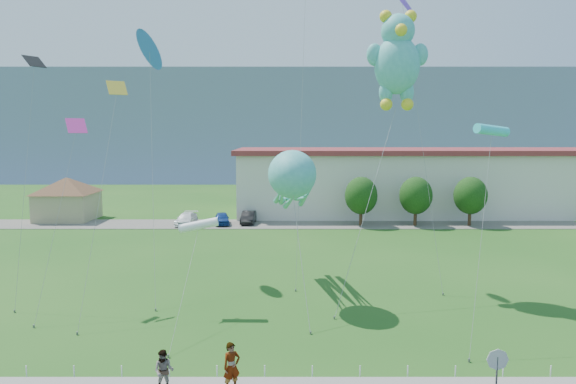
{
  "coord_description": "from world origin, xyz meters",
  "views": [
    {
      "loc": [
        1.98,
        -21.79,
        10.16
      ],
      "look_at": [
        1.98,
        8.0,
        6.76
      ],
      "focal_mm": 32.0,
      "sensor_mm": 36.0,
      "label": 1
    }
  ],
  "objects": [
    {
      "name": "teddy_bear_kite",
      "position": [
        8.97,
        11.77,
        14.97
      ],
      "size": [
        6.47,
        7.63,
        17.94
      ],
      "color": "#44A9A6",
      "rests_on": "ground"
    },
    {
      "name": "small_kite_cyan",
      "position": [
        12.26,
        4.24,
        10.24
      ],
      "size": [
        2.5,
        5.36,
        10.77
      ],
      "color": "#32D9E3",
      "rests_on": "ground"
    },
    {
      "name": "parking_strip",
      "position": [
        0.0,
        35.0,
        0.03
      ],
      "size": [
        70.0,
        6.0,
        0.06
      ],
      "primitive_type": "cube",
      "color": "#59544C",
      "rests_on": "ground"
    },
    {
      "name": "warehouse",
      "position": [
        26.0,
        44.0,
        4.12
      ],
      "size": [
        61.0,
        15.0,
        8.2
      ],
      "color": "beige",
      "rests_on": "ground"
    },
    {
      "name": "stop_sign",
      "position": [
        9.5,
        -4.21,
        1.87
      ],
      "size": [
        0.8,
        0.07,
        2.5
      ],
      "color": "slate",
      "rests_on": "ground"
    },
    {
      "name": "pedestrian_right",
      "position": [
        -2.88,
        -2.69,
        0.93
      ],
      "size": [
        0.85,
        0.68,
        1.67
      ],
      "primitive_type": "imported",
      "rotation": [
        0.0,
        0.0,
        -0.07
      ],
      "color": "gray",
      "rests_on": "sidewalk"
    },
    {
      "name": "parked_car_blue",
      "position": [
        -5.4,
        34.74,
        0.72
      ],
      "size": [
        2.13,
        4.07,
        1.32
      ],
      "primitive_type": "imported",
      "rotation": [
        0.0,
        0.0,
        0.15
      ],
      "color": "navy",
      "rests_on": "parking_strip"
    },
    {
      "name": "small_kite_purple",
      "position": [
        9.65,
        13.46,
        18.58
      ],
      "size": [
        3.13,
        4.67,
        19.74
      ],
      "color": "purple",
      "rests_on": "ground"
    },
    {
      "name": "small_kite_white",
      "position": [
        -3.1,
        6.79,
        4.97
      ],
      "size": [
        0.69,
        7.46,
        5.44
      ],
      "color": "white",
      "rests_on": "ground"
    },
    {
      "name": "small_kite_blue",
      "position": [
        -7.88,
        15.58,
        15.74
      ],
      "size": [
        3.24,
        9.79,
        16.81
      ],
      "color": "blue",
      "rests_on": "ground"
    },
    {
      "name": "small_kite_black",
      "position": [
        -13.53,
        9.69,
        12.7
      ],
      "size": [
        1.29,
        4.38,
        14.96
      ],
      "color": "black",
      "rests_on": "ground"
    },
    {
      "name": "tree_mid",
      "position": [
        16.0,
        34.0,
        3.39
      ],
      "size": [
        3.6,
        3.6,
        5.47
      ],
      "color": "#3F2B19",
      "rests_on": "ground"
    },
    {
      "name": "tree_near",
      "position": [
        10.0,
        34.0,
        3.39
      ],
      "size": [
        3.6,
        3.6,
        5.47
      ],
      "color": "#3F2B19",
      "rests_on": "ground"
    },
    {
      "name": "small_kite_yellow",
      "position": [
        -8.35,
        8.7,
        11.31
      ],
      "size": [
        1.29,
        6.95,
        13.32
      ],
      "color": "gold",
      "rests_on": "ground"
    },
    {
      "name": "pavilion",
      "position": [
        -24.0,
        38.0,
        3.02
      ],
      "size": [
        9.2,
        9.2,
        5.0
      ],
      "color": "tan",
      "rests_on": "ground"
    },
    {
      "name": "parked_car_white",
      "position": [
        -9.35,
        34.5,
        0.71
      ],
      "size": [
        2.19,
        4.61,
        1.3
      ],
      "primitive_type": "imported",
      "rotation": [
        0.0,
        0.0,
        -0.08
      ],
      "color": "white",
      "rests_on": "parking_strip"
    },
    {
      "name": "octopus_kite",
      "position": [
        2.23,
        9.49,
        7.09
      ],
      "size": [
        2.86,
        11.52,
        9.2
      ],
      "color": "#44A9A6",
      "rests_on": "ground"
    },
    {
      "name": "parked_car_black",
      "position": [
        -2.49,
        35.43,
        0.74
      ],
      "size": [
        1.67,
        4.21,
        1.36
      ],
      "primitive_type": "imported",
      "rotation": [
        0.0,
        0.0,
        -0.05
      ],
      "color": "black",
      "rests_on": "parking_strip"
    },
    {
      "name": "ground",
      "position": [
        0.0,
        0.0,
        0.0
      ],
      "size": [
        160.0,
        160.0,
        0.0
      ],
      "primitive_type": "plane",
      "color": "#1E5116",
      "rests_on": "ground"
    },
    {
      "name": "pedestrian_left",
      "position": [
        -0.23,
        -2.62,
        1.07
      ],
      "size": [
        0.85,
        0.75,
        1.94
      ],
      "primitive_type": "imported",
      "rotation": [
        0.0,
        0.0,
        0.52
      ],
      "color": "gray",
      "rests_on": "sidewalk"
    },
    {
      "name": "small_kite_pink",
      "position": [
        -10.7,
        8.41,
        9.46
      ],
      "size": [
        1.49,
        5.45,
        11.05
      ],
      "color": "#F937A6",
      "rests_on": "ground"
    },
    {
      "name": "rope_fence",
      "position": [
        0.0,
        -1.3,
        0.25
      ],
      "size": [
        26.05,
        0.05,
        0.5
      ],
      "color": "white",
      "rests_on": "ground"
    },
    {
      "name": "tree_far",
      "position": [
        22.0,
        34.0,
        3.39
      ],
      "size": [
        3.6,
        3.6,
        5.47
      ],
      "color": "#3F2B19",
      "rests_on": "ground"
    },
    {
      "name": "hill_ridge",
      "position": [
        0.0,
        120.0,
        12.5
      ],
      "size": [
        160.0,
        50.0,
        25.0
      ],
      "primitive_type": "cube",
      "color": "slate",
      "rests_on": "ground"
    }
  ]
}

